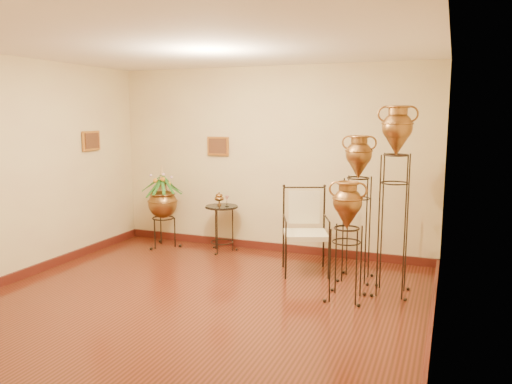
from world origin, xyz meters
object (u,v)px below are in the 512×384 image
at_px(planter_urn, 163,200).
at_px(side_table, 222,228).
at_px(armchair, 306,231).
at_px(amphora_mid, 357,207).
at_px(amphora_tall, 394,199).

height_order(planter_urn, side_table, planter_urn).
bearing_deg(side_table, armchair, -20.45).
xyz_separation_m(armchair, side_table, (-1.49, 0.55, -0.20)).
bearing_deg(planter_urn, amphora_mid, -8.93).
bearing_deg(amphora_mid, side_table, 165.00).
bearing_deg(armchair, side_table, 137.80).
bearing_deg(amphora_mid, amphora_tall, -36.96).
relative_size(amphora_tall, amphora_mid, 1.19).
height_order(amphora_mid, side_table, amphora_mid).
xyz_separation_m(planter_urn, side_table, (0.99, 0.08, -0.38)).
xyz_separation_m(amphora_tall, side_table, (-2.64, 0.94, -0.76)).
bearing_deg(planter_urn, side_table, 4.83).
distance_m(amphora_tall, amphora_mid, 0.63).
bearing_deg(amphora_tall, planter_urn, 166.71).
bearing_deg(amphora_mid, planter_urn, 171.07).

